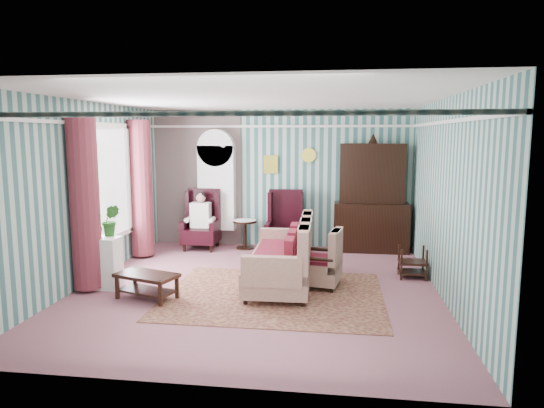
# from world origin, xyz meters

# --- Properties ---
(floor) EXTENTS (6.00, 6.00, 0.00)m
(floor) POSITION_xyz_m (0.00, 0.00, 0.00)
(floor) COLOR #965766
(floor) RESTS_ON ground
(room_shell) EXTENTS (5.53, 6.02, 2.91)m
(room_shell) POSITION_xyz_m (-0.62, 0.18, 2.01)
(room_shell) COLOR #35605E
(room_shell) RESTS_ON ground
(bookcase) EXTENTS (0.80, 0.28, 2.24)m
(bookcase) POSITION_xyz_m (-1.35, 2.84, 1.12)
(bookcase) COLOR white
(bookcase) RESTS_ON floor
(dresser_hutch) EXTENTS (1.50, 0.56, 2.36)m
(dresser_hutch) POSITION_xyz_m (1.90, 2.72, 1.18)
(dresser_hutch) COLOR black
(dresser_hutch) RESTS_ON floor
(wingback_left) EXTENTS (0.76, 0.80, 1.25)m
(wingback_left) POSITION_xyz_m (-1.60, 2.45, 0.62)
(wingback_left) COLOR black
(wingback_left) RESTS_ON floor
(wingback_right) EXTENTS (0.76, 0.80, 1.25)m
(wingback_right) POSITION_xyz_m (0.15, 2.45, 0.62)
(wingback_right) COLOR black
(wingback_right) RESTS_ON floor
(seated_woman) EXTENTS (0.44, 0.40, 1.18)m
(seated_woman) POSITION_xyz_m (-1.60, 2.45, 0.59)
(seated_woman) COLOR beige
(seated_woman) RESTS_ON floor
(round_side_table) EXTENTS (0.50, 0.50, 0.60)m
(round_side_table) POSITION_xyz_m (-0.70, 2.60, 0.30)
(round_side_table) COLOR black
(round_side_table) RESTS_ON floor
(nest_table) EXTENTS (0.45, 0.38, 0.54)m
(nest_table) POSITION_xyz_m (2.47, 0.90, 0.27)
(nest_table) COLOR black
(nest_table) RESTS_ON floor
(plant_stand) EXTENTS (0.55, 0.35, 0.80)m
(plant_stand) POSITION_xyz_m (-2.40, -0.30, 0.40)
(plant_stand) COLOR silver
(plant_stand) RESTS_ON floor
(rug) EXTENTS (3.20, 2.60, 0.01)m
(rug) POSITION_xyz_m (0.30, -0.30, 0.01)
(rug) COLOR #4F1C1A
(rug) RESTS_ON floor
(sofa) EXTENTS (1.08, 2.18, 1.06)m
(sofa) POSITION_xyz_m (0.33, 0.20, 0.53)
(sofa) COLOR #BDB693
(sofa) RESTS_ON floor
(floral_armchair) EXTENTS (0.84, 0.87, 0.95)m
(floral_armchair) POSITION_xyz_m (0.92, 0.24, 0.47)
(floral_armchair) COLOR #B5A48C
(floral_armchair) RESTS_ON floor
(coffee_table) EXTENTS (1.00, 0.73, 0.38)m
(coffee_table) POSITION_xyz_m (-1.51, -0.70, 0.19)
(coffee_table) COLOR black
(coffee_table) RESTS_ON floor
(potted_plant_a) EXTENTS (0.43, 0.38, 0.47)m
(potted_plant_a) POSITION_xyz_m (-2.50, -0.38, 1.03)
(potted_plant_a) COLOR #26581B
(potted_plant_a) RESTS_ON plant_stand
(potted_plant_b) EXTENTS (0.33, 0.29, 0.50)m
(potted_plant_b) POSITION_xyz_m (-2.29, -0.15, 1.05)
(potted_plant_b) COLOR #1D4C17
(potted_plant_b) RESTS_ON plant_stand
(potted_plant_c) EXTENTS (0.22, 0.22, 0.37)m
(potted_plant_c) POSITION_xyz_m (-2.48, -0.29, 0.99)
(potted_plant_c) COLOR #295A1C
(potted_plant_c) RESTS_ON plant_stand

